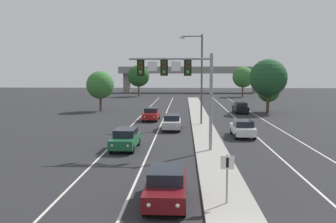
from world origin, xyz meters
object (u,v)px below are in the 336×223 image
at_px(tree_far_left_b, 139,76).
at_px(tree_far_left_a, 100,85).
at_px(tree_far_right_c, 243,77).
at_px(median_sign_post, 227,172).
at_px(car_oncoming_darkred, 166,185).
at_px(car_oncoming_red, 151,114).
at_px(tree_far_right_a, 268,91).
at_px(car_oncoming_green, 125,139).
at_px(car_receding_white, 243,128).
at_px(street_lamp_median, 200,74).
at_px(car_oncoming_silver, 172,122).
at_px(tree_far_right_b, 268,78).
at_px(car_receding_black, 240,108).
at_px(overhead_signal_mast, 182,79).

bearing_deg(tree_far_left_b, tree_far_left_a, -92.52).
relative_size(tree_far_left_b, tree_far_right_c, 1.05).
relative_size(median_sign_post, car_oncoming_darkred, 0.49).
height_order(car_oncoming_darkred, car_oncoming_red, same).
height_order(tree_far_right_c, tree_far_right_a, tree_far_right_c).
bearing_deg(tree_far_right_c, car_oncoming_darkred, -101.58).
bearing_deg(car_oncoming_green, car_receding_white, 30.47).
bearing_deg(tree_far_right_a, tree_far_left_a, -179.65).
relative_size(street_lamp_median, car_oncoming_silver, 2.24).
height_order(tree_far_left_b, tree_far_right_b, tree_far_right_b).
height_order(car_oncoming_green, tree_far_left_b, tree_far_left_b).
relative_size(car_receding_black, tree_far_left_b, 0.58).
bearing_deg(median_sign_post, tree_far_left_b, 100.03).
distance_m(car_receding_white, tree_far_left_b, 59.53).
height_order(street_lamp_median, tree_far_left_a, street_lamp_median).
distance_m(car_oncoming_darkred, tree_far_left_a, 41.32).
height_order(overhead_signal_mast, car_oncoming_red, overhead_signal_mast).
bearing_deg(car_oncoming_silver, tree_far_right_c, 73.44).
bearing_deg(tree_far_left_a, car_oncoming_red, -50.22).
height_order(car_oncoming_green, car_oncoming_silver, same).
distance_m(car_receding_black, tree_far_left_a, 21.46).
distance_m(tree_far_left_b, tree_far_right_b, 43.46).
bearing_deg(tree_far_left_b, car_oncoming_green, -83.85).
xyz_separation_m(tree_far_right_b, tree_far_left_a, (-25.18, 1.37, -1.15)).
bearing_deg(car_receding_white, car_oncoming_silver, 149.82).
xyz_separation_m(street_lamp_median, tree_far_right_c, (12.61, 48.91, -0.96)).
bearing_deg(car_receding_white, car_oncoming_green, -149.53).
relative_size(car_receding_white, car_receding_black, 1.00).
xyz_separation_m(car_oncoming_red, car_receding_white, (9.51, -11.28, 0.00)).
xyz_separation_m(tree_far_left_b, tree_far_right_c, (25.67, -0.57, -0.26)).
xyz_separation_m(median_sign_post, car_receding_black, (6.35, 37.73, -0.77)).
bearing_deg(median_sign_post, tree_far_right_c, 80.50).
bearing_deg(street_lamp_median, tree_far_left_b, 104.79).
distance_m(car_oncoming_green, tree_far_right_c, 65.20).
bearing_deg(overhead_signal_mast, car_oncoming_darkred, -93.39).
relative_size(car_oncoming_silver, tree_far_right_a, 0.93).
relative_size(car_oncoming_darkred, car_oncoming_green, 0.99).
distance_m(median_sign_post, tree_far_right_b, 39.90).
xyz_separation_m(street_lamp_median, tree_far_left_a, (-14.61, 14.36, -1.77)).
bearing_deg(car_oncoming_green, tree_far_right_b, 57.40).
xyz_separation_m(overhead_signal_mast, car_oncoming_red, (-3.91, 17.85, -4.64)).
relative_size(median_sign_post, tree_far_right_b, 0.28).
height_order(street_lamp_median, car_receding_black, street_lamp_median).
relative_size(tree_far_left_b, tree_far_right_b, 0.99).
distance_m(median_sign_post, tree_far_right_a, 41.35).
distance_m(median_sign_post, car_oncoming_green, 13.64).
xyz_separation_m(car_oncoming_red, car_receding_black, (12.32, 8.58, 0.00)).
bearing_deg(tree_far_left_a, overhead_signal_mast, -65.90).
bearing_deg(street_lamp_median, tree_far_left_a, 135.48).
bearing_deg(tree_far_right_b, car_oncoming_silver, -129.29).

